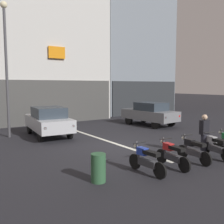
{
  "coord_description": "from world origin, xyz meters",
  "views": [
    {
      "loc": [
        -7.01,
        -9.22,
        2.85
      ],
      "look_at": [
        0.69,
        2.0,
        1.4
      ],
      "focal_mm": 40.73,
      "sensor_mm": 36.0,
      "label": 1
    }
  ],
  "objects_px": {
    "motorcycle_silver_row_right_mid": "(215,146)",
    "person_by_motorcycles": "(204,134)",
    "motorcycle_blue_row_leftmost": "(146,160)",
    "motorcycle_red_row_left_mid": "(172,155)",
    "motorcycle_black_row_centre": "(193,150)",
    "trash_bin": "(98,168)",
    "car_silver_crossing_near": "(48,120)",
    "car_grey_parked_kerbside": "(150,113)",
    "street_lamp": "(6,57)"
  },
  "relations": [
    {
      "from": "motorcycle_silver_row_right_mid",
      "to": "person_by_motorcycles",
      "type": "height_order",
      "value": "person_by_motorcycles"
    },
    {
      "from": "motorcycle_blue_row_leftmost",
      "to": "motorcycle_red_row_left_mid",
      "type": "relative_size",
      "value": 1.0
    },
    {
      "from": "motorcycle_black_row_centre",
      "to": "motorcycle_blue_row_leftmost",
      "type": "bearing_deg",
      "value": 178.89
    },
    {
      "from": "motorcycle_blue_row_leftmost",
      "to": "trash_bin",
      "type": "distance_m",
      "value": 1.67
    },
    {
      "from": "car_silver_crossing_near",
      "to": "trash_bin",
      "type": "height_order",
      "value": "car_silver_crossing_near"
    },
    {
      "from": "motorcycle_blue_row_leftmost",
      "to": "trash_bin",
      "type": "relative_size",
      "value": 1.97
    },
    {
      "from": "motorcycle_black_row_centre",
      "to": "person_by_motorcycles",
      "type": "xyz_separation_m",
      "value": [
        1.11,
        0.35,
        0.4
      ]
    },
    {
      "from": "motorcycle_blue_row_leftmost",
      "to": "motorcycle_black_row_centre",
      "type": "distance_m",
      "value": 2.29
    },
    {
      "from": "car_grey_parked_kerbside",
      "to": "trash_bin",
      "type": "relative_size",
      "value": 4.96
    },
    {
      "from": "motorcycle_blue_row_leftmost",
      "to": "motorcycle_black_row_centre",
      "type": "height_order",
      "value": "same"
    },
    {
      "from": "street_lamp",
      "to": "motorcycle_red_row_left_mid",
      "type": "height_order",
      "value": "street_lamp"
    },
    {
      "from": "car_silver_crossing_near",
      "to": "motorcycle_blue_row_leftmost",
      "type": "xyz_separation_m",
      "value": [
        0.42,
        -7.6,
        -0.43
      ]
    },
    {
      "from": "motorcycle_blue_row_leftmost",
      "to": "motorcycle_red_row_left_mid",
      "type": "distance_m",
      "value": 1.15
    },
    {
      "from": "motorcycle_blue_row_leftmost",
      "to": "person_by_motorcycles",
      "type": "distance_m",
      "value": 3.44
    },
    {
      "from": "car_grey_parked_kerbside",
      "to": "street_lamp",
      "type": "relative_size",
      "value": 0.59
    },
    {
      "from": "motorcycle_red_row_left_mid",
      "to": "trash_bin",
      "type": "bearing_deg",
      "value": 173.55
    },
    {
      "from": "car_grey_parked_kerbside",
      "to": "street_lamp",
      "type": "bearing_deg",
      "value": 171.8
    },
    {
      "from": "motorcycle_black_row_centre",
      "to": "person_by_motorcycles",
      "type": "relative_size",
      "value": 1.0
    },
    {
      "from": "car_silver_crossing_near",
      "to": "motorcycle_silver_row_right_mid",
      "type": "height_order",
      "value": "car_silver_crossing_near"
    },
    {
      "from": "street_lamp",
      "to": "motorcycle_blue_row_leftmost",
      "type": "xyz_separation_m",
      "value": [
        2.31,
        -8.54,
        -3.88
      ]
    },
    {
      "from": "car_grey_parked_kerbside",
      "to": "person_by_motorcycles",
      "type": "height_order",
      "value": "person_by_motorcycles"
    },
    {
      "from": "motorcycle_blue_row_leftmost",
      "to": "car_grey_parked_kerbside",
      "type": "bearing_deg",
      "value": 46.52
    },
    {
      "from": "motorcycle_blue_row_leftmost",
      "to": "motorcycle_red_row_left_mid",
      "type": "height_order",
      "value": "same"
    },
    {
      "from": "street_lamp",
      "to": "motorcycle_red_row_left_mid",
      "type": "distance_m",
      "value": 10.03
    },
    {
      "from": "street_lamp",
      "to": "trash_bin",
      "type": "distance_m",
      "value": 9.17
    },
    {
      "from": "motorcycle_red_row_left_mid",
      "to": "person_by_motorcycles",
      "type": "distance_m",
      "value": 2.32
    },
    {
      "from": "motorcycle_blue_row_leftmost",
      "to": "motorcycle_silver_row_right_mid",
      "type": "distance_m",
      "value": 3.44
    },
    {
      "from": "car_silver_crossing_near",
      "to": "car_grey_parked_kerbside",
      "type": "xyz_separation_m",
      "value": [
        7.27,
        -0.38,
        0.0
      ]
    },
    {
      "from": "motorcycle_blue_row_leftmost",
      "to": "motorcycle_red_row_left_mid",
      "type": "xyz_separation_m",
      "value": [
        1.14,
        -0.05,
        0.0
      ]
    },
    {
      "from": "car_silver_crossing_near",
      "to": "motorcycle_red_row_left_mid",
      "type": "distance_m",
      "value": 7.82
    },
    {
      "from": "motorcycle_silver_row_right_mid",
      "to": "trash_bin",
      "type": "distance_m",
      "value": 5.1
    },
    {
      "from": "street_lamp",
      "to": "motorcycle_silver_row_right_mid",
      "type": "bearing_deg",
      "value": -56.65
    },
    {
      "from": "car_grey_parked_kerbside",
      "to": "motorcycle_black_row_centre",
      "type": "bearing_deg",
      "value": -122.11
    },
    {
      "from": "car_grey_parked_kerbside",
      "to": "motorcycle_silver_row_right_mid",
      "type": "relative_size",
      "value": 2.57
    },
    {
      "from": "motorcycle_red_row_left_mid",
      "to": "person_by_motorcycles",
      "type": "relative_size",
      "value": 1.0
    },
    {
      "from": "motorcycle_red_row_left_mid",
      "to": "person_by_motorcycles",
      "type": "height_order",
      "value": "person_by_motorcycles"
    },
    {
      "from": "car_grey_parked_kerbside",
      "to": "street_lamp",
      "type": "height_order",
      "value": "street_lamp"
    },
    {
      "from": "motorcycle_blue_row_leftmost",
      "to": "trash_bin",
      "type": "xyz_separation_m",
      "value": [
        -1.64,
        0.27,
        -0.03
      ]
    },
    {
      "from": "car_grey_parked_kerbside",
      "to": "person_by_motorcycles",
      "type": "distance_m",
      "value": 7.72
    },
    {
      "from": "trash_bin",
      "to": "car_grey_parked_kerbside",
      "type": "bearing_deg",
      "value": 39.3
    },
    {
      "from": "motorcycle_silver_row_right_mid",
      "to": "person_by_motorcycles",
      "type": "relative_size",
      "value": 0.98
    },
    {
      "from": "motorcycle_black_row_centre",
      "to": "car_silver_crossing_near",
      "type": "bearing_deg",
      "value": 109.51
    },
    {
      "from": "car_grey_parked_kerbside",
      "to": "street_lamp",
      "type": "distance_m",
      "value": 9.87
    },
    {
      "from": "motorcycle_silver_row_right_mid",
      "to": "person_by_motorcycles",
      "type": "bearing_deg",
      "value": 93.88
    },
    {
      "from": "car_grey_parked_kerbside",
      "to": "motorcycle_black_row_centre",
      "type": "height_order",
      "value": "car_grey_parked_kerbside"
    },
    {
      "from": "person_by_motorcycles",
      "to": "motorcycle_blue_row_leftmost",
      "type": "bearing_deg",
      "value": -174.85
    },
    {
      "from": "motorcycle_blue_row_leftmost",
      "to": "trash_bin",
      "type": "height_order",
      "value": "motorcycle_blue_row_leftmost"
    },
    {
      "from": "motorcycle_red_row_left_mid",
      "to": "motorcycle_silver_row_right_mid",
      "type": "xyz_separation_m",
      "value": [
        2.29,
        -0.14,
        0.0
      ]
    },
    {
      "from": "car_silver_crossing_near",
      "to": "car_grey_parked_kerbside",
      "type": "height_order",
      "value": "same"
    },
    {
      "from": "person_by_motorcycles",
      "to": "motorcycle_black_row_centre",
      "type": "bearing_deg",
      "value": -162.47
    }
  ]
}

